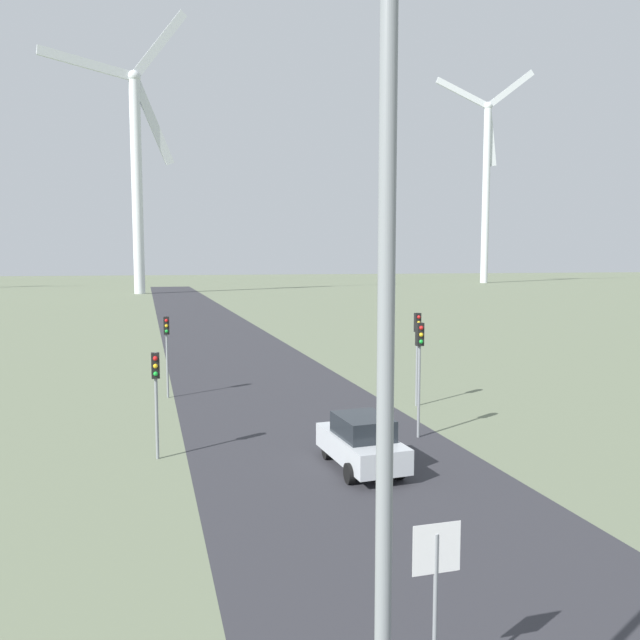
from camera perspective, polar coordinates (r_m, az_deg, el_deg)
road_surface at (r=50.26m, az=-8.36°, el=-2.55°), size 10.00×240.00×0.01m
streetlamp at (r=6.38m, az=6.16°, el=9.85°), size 3.05×0.32×12.29m
stop_sign_near at (r=10.62m, az=10.54°, el=-22.18°), size 0.81×0.07×2.95m
traffic_light_post_near_left at (r=22.53m, az=-14.78°, el=-5.44°), size 0.28×0.34×3.78m
traffic_light_post_near_right at (r=24.65m, az=9.09°, el=-3.12°), size 0.28×0.34×4.55m
traffic_light_post_mid_left at (r=32.36m, az=-13.84°, el=-1.67°), size 0.28×0.34×4.15m
traffic_light_post_mid_right at (r=29.99m, az=8.90°, el=-1.68°), size 0.28×0.34×4.48m
car_approaching at (r=21.28m, az=3.83°, el=-11.08°), size 2.06×4.21×1.83m
wind_turbine_left at (r=136.95m, az=-16.45°, el=13.72°), size 28.51×9.63×59.11m
wind_turbine_center at (r=200.90m, az=14.96°, el=12.42°), size 31.28×3.33×64.56m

